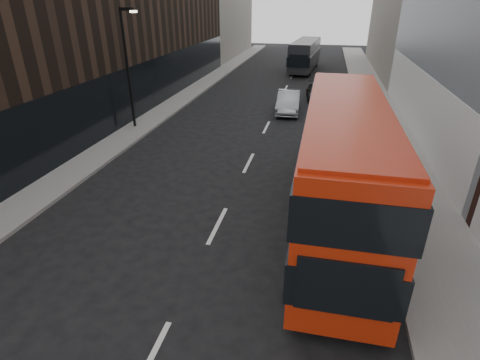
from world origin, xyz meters
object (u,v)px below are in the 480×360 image
Objects in this scene: car_c at (317,92)px; red_bus at (342,163)px; car_a at (327,144)px; grey_bus at (305,55)px; street_lamp at (128,62)px; car_b at (288,102)px.

red_bus is at bearing -91.82° from car_c.
grey_bus is at bearing 89.20° from car_a.
grey_bus is 2.48× the size of car_c.
street_lamp is at bearing -143.28° from car_c.
grey_bus reaches higher than car_b.
red_bus is 19.40m from car_c.
red_bus is at bearing -36.07° from street_lamp.
car_a is at bearing -91.55° from car_c.
grey_bus is at bearing 86.74° from car_b.
grey_bus is 18.04m from car_b.
car_a is 0.86× the size of car_b.
car_c is at bearing 61.54° from car_b.
car_b is (9.21, 6.00, -3.43)m from street_lamp.
grey_bus reaches higher than car_c.
car_c is at bearing -77.55° from grey_bus.
red_bus is 2.48× the size of car_b.
car_a reaches higher than car_c.
car_b is at bearing -85.68° from grey_bus.
red_bus reaches higher than car_a.
street_lamp is at bearing -106.62° from grey_bus.
car_b is at bearing 102.20° from red_bus.
grey_bus is 2.27× the size of car_b.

